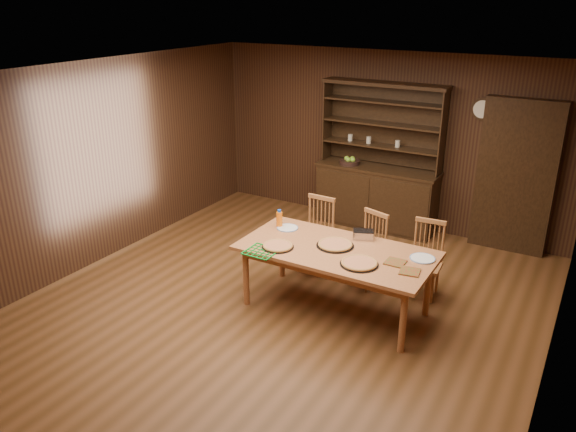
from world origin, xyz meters
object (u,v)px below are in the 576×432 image
Objects in this scene: dining_table at (336,255)px; chair_left at (318,232)px; china_hutch at (377,189)px; chair_center at (370,247)px; juice_bottle at (279,219)px; chair_right at (426,256)px.

chair_left is (-0.65, 0.82, -0.17)m from dining_table.
china_hutch reaches higher than chair_center.
juice_bottle is at bearing -107.78° from chair_left.
chair_left reaches higher than chair_center.
chair_left reaches higher than juice_bottle.
chair_left is at bearing -164.79° from chair_center.
chair_right reaches higher than dining_table.
china_hutch is 1.88m from chair_center.
china_hutch is 2.35× the size of chair_center.
chair_right is (0.66, 0.10, -0.01)m from chair_center.
chair_right is 4.17× the size of juice_bottle.
dining_table is at bearing -49.58° from chair_left.
china_hutch is at bearing 127.49° from chair_center.
chair_right is (1.29, -1.67, -0.11)m from china_hutch.
dining_table is at bearing -14.71° from juice_bottle.
dining_table is 0.90m from juice_bottle.
china_hutch is at bearing 101.95° from dining_table.
chair_left is at bearing -93.58° from china_hutch.
chair_center is at bearing 30.36° from juice_bottle.
chair_right is at bearing 4.59° from chair_left.
dining_table is 2.28× the size of chair_center.
chair_right is at bearing -52.33° from china_hutch.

